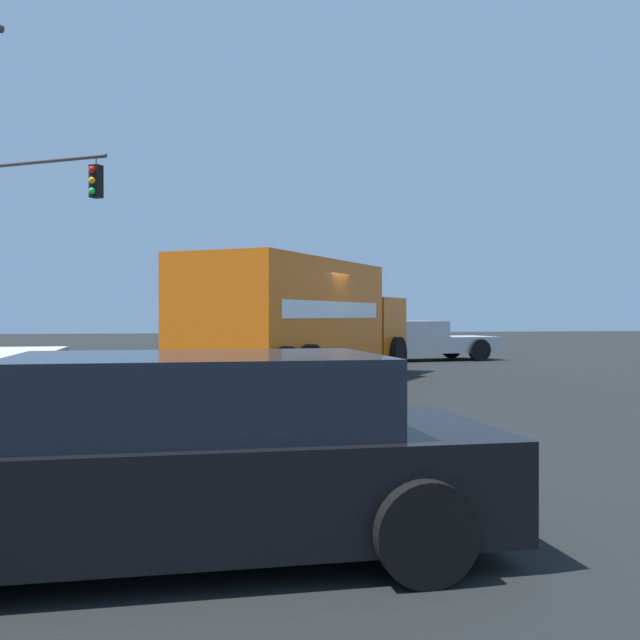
# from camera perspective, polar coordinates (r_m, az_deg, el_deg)

# --- Properties ---
(ground_plane) EXTENTS (100.00, 100.00, 0.00)m
(ground_plane) POSITION_cam_1_polar(r_m,az_deg,el_deg) (17.09, -2.17, -4.93)
(ground_plane) COLOR black
(delivery_truck) EXTENTS (8.06, 6.87, 2.80)m
(delivery_truck) POSITION_cam_1_polar(r_m,az_deg,el_deg) (17.26, -1.57, 0.00)
(delivery_truck) COLOR orange
(delivery_truck) RESTS_ON ground
(traffic_light_secondary) EXTENTS (2.55, 3.77, 6.31)m
(traffic_light_secondary) POSITION_cam_1_polar(r_m,az_deg,el_deg) (24.45, -21.72, 6.70)
(traffic_light_secondary) COLOR #38383D
(traffic_light_secondary) RESTS_ON sidewalk_corner_far
(pickup_silver) EXTENTS (2.71, 5.39, 1.38)m
(pickup_silver) POSITION_cam_1_polar(r_m,az_deg,el_deg) (26.22, 7.67, -1.50)
(pickup_silver) COLOR #B7BABF
(pickup_silver) RESTS_ON ground
(sedan_black) EXTENTS (2.07, 4.32, 1.31)m
(sedan_black) POSITION_cam_1_polar(r_m,az_deg,el_deg) (5.11, -10.60, -10.29)
(sedan_black) COLOR black
(sedan_black) RESTS_ON ground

